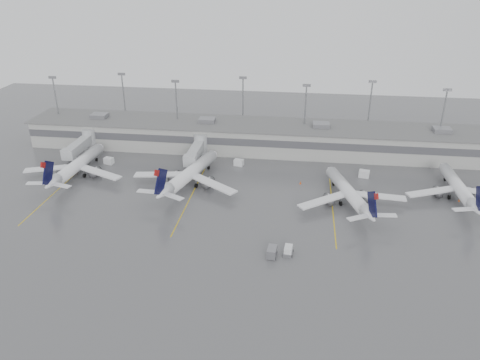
# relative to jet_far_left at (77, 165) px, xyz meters

# --- Properties ---
(ground) EXTENTS (260.00, 260.00, 0.00)m
(ground) POSITION_rel_jet_far_left_xyz_m (51.03, -31.25, -3.19)
(ground) COLOR #4D4D50
(ground) RESTS_ON ground
(terminal) EXTENTS (152.00, 17.00, 9.45)m
(terminal) POSITION_rel_jet_far_left_xyz_m (51.02, 26.73, 0.98)
(terminal) COLOR #9D9D98
(terminal) RESTS_ON ground
(light_masts) EXTENTS (142.40, 8.00, 20.60)m
(light_masts) POSITION_rel_jet_far_left_xyz_m (51.03, 32.50, 8.84)
(light_masts) COLOR gray
(light_masts) RESTS_ON ground
(jet_bridge_left) EXTENTS (4.00, 17.20, 7.00)m
(jet_bridge_left) POSITION_rel_jet_far_left_xyz_m (-4.47, 14.47, 0.68)
(jet_bridge_left) COLOR #A1A3A6
(jet_bridge_left) RESTS_ON ground
(jet_bridge_right) EXTENTS (4.00, 17.20, 7.00)m
(jet_bridge_right) POSITION_rel_jet_far_left_xyz_m (30.53, 14.47, 0.68)
(jet_bridge_right) COLOR #A1A3A6
(jet_bridge_right) RESTS_ON ground
(stand_markings) EXTENTS (105.25, 40.00, 0.01)m
(stand_markings) POSITION_rel_jet_far_left_xyz_m (51.03, -7.25, -3.18)
(stand_markings) COLOR gold
(stand_markings) RESTS_ON ground
(jet_far_left) EXTENTS (28.26, 31.74, 10.26)m
(jet_far_left) POSITION_rel_jet_far_left_xyz_m (0.00, 0.00, 0.00)
(jet_far_left) COLOR white
(jet_far_left) RESTS_ON ground
(jet_mid_left) EXTENTS (28.62, 32.51, 10.75)m
(jet_mid_left) POSITION_rel_jet_far_left_xyz_m (31.71, -1.65, 0.15)
(jet_mid_left) COLOR white
(jet_mid_left) RESTS_ON ground
(jet_mid_right) EXTENTS (25.93, 29.52, 9.84)m
(jet_mid_right) POSITION_rel_jet_far_left_xyz_m (72.34, -6.71, -0.13)
(jet_mid_right) COLOR white
(jet_mid_right) RESTS_ON ground
(jet_far_right) EXTENTS (26.59, 29.83, 9.65)m
(jet_far_right) POSITION_rel_jet_far_left_xyz_m (99.45, -0.18, -0.19)
(jet_far_right) COLOR white
(jet_far_right) RESTS_ON ground
(baggage_tug) EXTENTS (2.05, 2.96, 1.82)m
(baggage_tug) POSITION_rel_jet_far_left_xyz_m (58.74, -30.35, -2.48)
(baggage_tug) COLOR silver
(baggage_tug) RESTS_ON ground
(baggage_cart) EXTENTS (2.03, 3.24, 2.00)m
(baggage_cart) POSITION_rel_jet_far_left_xyz_m (55.54, -31.55, -2.15)
(baggage_cart) COLOR slate
(baggage_cart) RESTS_ON ground
(gse_uld_a) EXTENTS (2.96, 2.33, 1.85)m
(gse_uld_a) POSITION_rel_jet_far_left_xyz_m (5.11, 9.44, -2.26)
(gse_uld_a) COLOR silver
(gse_uld_a) RESTS_ON ground
(gse_uld_b) EXTENTS (2.91, 2.26, 1.84)m
(gse_uld_b) POSITION_rel_jet_far_left_xyz_m (42.80, 13.17, -2.27)
(gse_uld_b) COLOR silver
(gse_uld_b) RESTS_ON ground
(gse_uld_c) EXTENTS (3.07, 2.38, 1.94)m
(gse_uld_c) POSITION_rel_jet_far_left_xyz_m (77.81, 9.72, -2.22)
(gse_uld_c) COLOR silver
(gse_uld_c) RESTS_ON ground
(gse_loader) EXTENTS (2.49, 3.25, 1.80)m
(gse_loader) POSITION_rel_jet_far_left_xyz_m (28.16, 14.81, -2.29)
(gse_loader) COLOR slate
(gse_loader) RESTS_ON ground
(cone_a) EXTENTS (0.43, 0.43, 0.68)m
(cone_a) POSITION_rel_jet_far_left_xyz_m (-1.41, 1.98, -2.85)
(cone_a) COLOR #F04D05
(cone_a) RESTS_ON ground
(cone_b) EXTENTS (0.47, 0.47, 0.75)m
(cone_b) POSITION_rel_jet_far_left_xyz_m (36.52, -0.16, -2.81)
(cone_b) COLOR #F04D05
(cone_b) RESTS_ON ground
(cone_c) EXTENTS (0.49, 0.49, 0.78)m
(cone_c) POSITION_rel_jet_far_left_xyz_m (60.66, 3.00, -2.80)
(cone_c) COLOR #F04D05
(cone_c) RESTS_ON ground
(cone_d) EXTENTS (0.41, 0.41, 0.66)m
(cone_d) POSITION_rel_jet_far_left_xyz_m (99.49, -1.92, -2.86)
(cone_d) COLOR #F04D05
(cone_d) RESTS_ON ground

